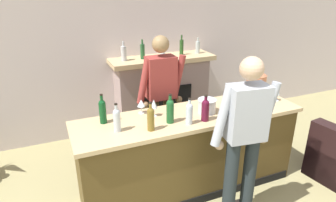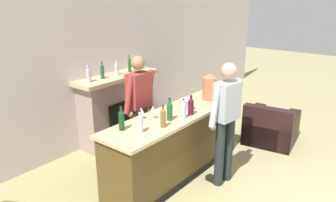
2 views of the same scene
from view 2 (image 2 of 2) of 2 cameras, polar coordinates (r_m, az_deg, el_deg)
name	(u,v)px [view 2 (image 2 of 2)]	position (r m, az deg, el deg)	size (l,w,h in m)	color
wall_back_panel	(88,68)	(5.72, -13.69, 5.56)	(12.00, 0.07, 2.75)	beige
bar_counter	(177,143)	(4.85, 1.50, -7.39)	(2.55, 0.70, 0.96)	#4C3A19
fireplace_stone	(118,107)	(5.96, -8.76, -1.12)	(1.62, 0.52, 1.54)	gray
armchair_black	(270,129)	(6.18, 17.37, -4.69)	(0.96, 0.95, 0.75)	black
person_customer	(226,119)	(4.50, 9.99, -3.12)	(0.65, 0.34, 1.74)	#1E2527
person_bartender	(139,106)	(5.01, -5.02, -0.83)	(0.66, 0.30, 1.72)	brown
copper_dispenser	(210,87)	(5.23, 7.25, 2.52)	(0.23, 0.26, 0.42)	#B36543
ice_bucket_steel	(186,105)	(4.76, 3.17, -0.65)	(0.20, 0.20, 0.16)	silver
wine_bottle_riesling_slim	(163,117)	(4.13, -0.86, -2.87)	(0.07, 0.07, 0.30)	brown
wine_bottle_rose_blush	(191,106)	(4.57, 4.01, -0.85)	(0.08, 0.08, 0.28)	#4B0F24
wine_bottle_port_short	(121,120)	(4.08, -8.11, -3.22)	(0.07, 0.07, 0.32)	#0D411B
wine_bottle_merlot_tall	(140,123)	(3.98, -4.85, -3.79)	(0.07, 0.07, 0.29)	#ACB5BA
wine_bottle_burgundy_dark	(183,110)	(4.42, 2.68, -1.52)	(0.07, 0.07, 0.28)	#A9B7C3
wine_bottle_cabernet_heavy	(170,110)	(4.35, 0.29, -1.63)	(0.08, 0.08, 0.31)	#184C22
wine_glass_near_bucket	(141,111)	(4.42, -4.70, -1.71)	(0.08, 0.08, 0.16)	silver
wine_glass_front_left	(220,89)	(5.52, 9.07, 2.12)	(0.07, 0.07, 0.16)	silver
wine_glass_front_right	(153,109)	(4.41, -2.64, -1.45)	(0.07, 0.07, 0.19)	silver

